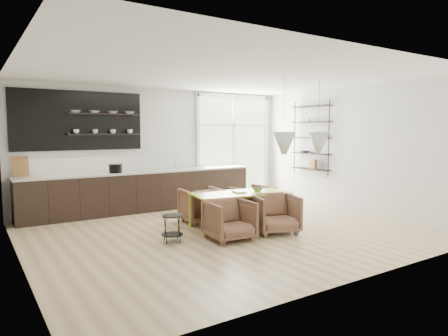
# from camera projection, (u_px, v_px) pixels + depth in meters

# --- Properties ---
(room) EXTENTS (7.02, 6.01, 2.91)m
(room) POSITION_uv_depth(u_px,v_px,m) (222.00, 150.00, 8.63)
(room) COLOR beige
(room) RESTS_ON ground
(kitchen_run) EXTENTS (5.54, 0.69, 2.75)m
(kitchen_run) POSITION_uv_depth(u_px,v_px,m) (139.00, 186.00, 9.35)
(kitchen_run) COLOR black
(kitchen_run) RESTS_ON ground
(right_shelving) EXTENTS (0.26, 1.22, 1.90)m
(right_shelving) POSITION_uv_depth(u_px,v_px,m) (312.00, 140.00, 10.18)
(right_shelving) COLOR black
(right_shelving) RESTS_ON ground
(dining_table) EXTENTS (1.99, 1.14, 0.69)m
(dining_table) POSITION_uv_depth(u_px,v_px,m) (240.00, 195.00, 7.75)
(dining_table) COLOR #B3CA1B
(dining_table) RESTS_ON ground
(armchair_back_left) EXTENTS (0.83, 0.85, 0.71)m
(armchair_back_left) POSITION_uv_depth(u_px,v_px,m) (201.00, 205.00, 8.19)
(armchair_back_left) COLOR brown
(armchair_back_left) RESTS_ON ground
(armchair_back_right) EXTENTS (0.87, 0.89, 0.71)m
(armchair_back_right) POSITION_uv_depth(u_px,v_px,m) (253.00, 202.00, 8.54)
(armchair_back_right) COLOR brown
(armchair_back_right) RESTS_ON ground
(armchair_front_left) EXTENTS (0.78, 0.80, 0.69)m
(armchair_front_left) POSITION_uv_depth(u_px,v_px,m) (230.00, 220.00, 6.88)
(armchair_front_left) COLOR brown
(armchair_front_left) RESTS_ON ground
(armchair_front_right) EXTENTS (0.97, 0.98, 0.71)m
(armchair_front_right) POSITION_uv_depth(u_px,v_px,m) (275.00, 214.00, 7.35)
(armchair_front_right) COLOR brown
(armchair_front_right) RESTS_ON ground
(wire_stool) EXTENTS (0.36, 0.36, 0.46)m
(wire_stool) POSITION_uv_depth(u_px,v_px,m) (172.00, 225.00, 6.74)
(wire_stool) COLOR black
(wire_stool) RESTS_ON ground
(table_book) EXTENTS (0.30, 0.35, 0.03)m
(table_book) POSITION_uv_depth(u_px,v_px,m) (234.00, 192.00, 7.71)
(table_book) COLOR white
(table_book) RESTS_ON dining_table
(table_bowl) EXTENTS (0.22, 0.22, 0.06)m
(table_bowl) POSITION_uv_depth(u_px,v_px,m) (258.00, 189.00, 7.92)
(table_bowl) COLOR #4F7743
(table_bowl) RESTS_ON dining_table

